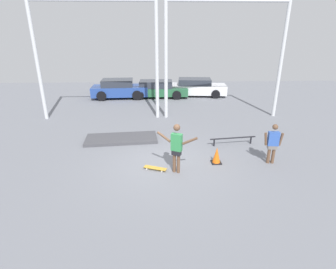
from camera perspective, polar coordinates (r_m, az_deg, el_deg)
The scene contains 12 objects.
ground_plane at distance 9.77m, azimuth -0.60°, elevation -6.68°, with size 36.00×36.00×0.00m, color slate.
skateboarder at distance 8.87m, azimuth 1.88°, elevation -2.43°, with size 1.35×0.71×1.78m.
skateboard at distance 9.45m, azimuth -2.80°, elevation -7.30°, with size 0.86×0.50×0.08m.
manual_pad at distance 12.17m, azimuth -10.08°, elevation -0.89°, with size 3.21×1.36×0.13m, color #47474C.
grind_rail at distance 11.74m, azimuth 13.94°, elevation -0.95°, with size 2.06×0.32×0.35m.
canopy_support_left at distance 15.01m, azimuth -15.36°, elevation 17.69°, with size 6.56×0.20×6.20m.
canopy_support_right at distance 15.13m, azimuth 12.31°, elevation 17.96°, with size 6.56×0.20×6.20m.
parked_car_blue at distance 20.32m, azimuth -10.53°, elevation 9.75°, with size 4.20×2.16×1.38m.
parked_car_green at distance 20.21m, azimuth -2.28°, elevation 9.84°, with size 4.45×1.93×1.25m.
parked_car_white at distance 20.85m, azimuth 6.15°, elevation 10.17°, with size 4.64×2.30×1.32m.
bystander at distance 10.32m, azimuth 21.87°, elevation -1.59°, with size 0.70×0.23×1.54m.
traffic_cone at distance 9.97m, azimuth 10.53°, elevation -4.50°, with size 0.37×0.37×0.63m.
Camera 1 is at (-0.27, -8.64, 4.55)m, focal length 28.00 mm.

